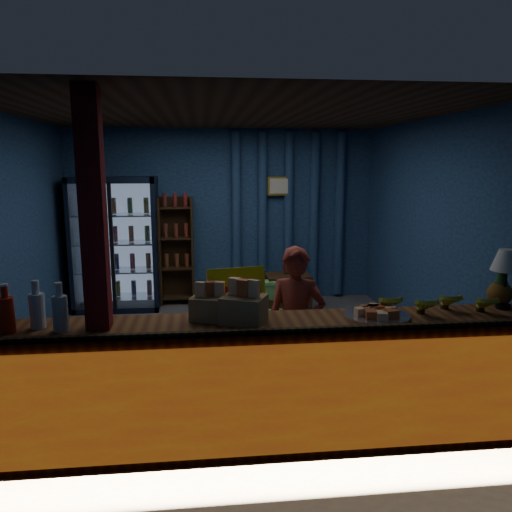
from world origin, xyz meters
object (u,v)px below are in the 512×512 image
at_px(green_chair, 265,295).
at_px(table_lamp, 507,263).
at_px(shopkeeper, 295,328).
at_px(pastry_tray, 376,314).

xyz_separation_m(green_chair, table_lamp, (1.50, -3.15, 1.06)).
bearing_deg(table_lamp, green_chair, 115.47).
relative_size(shopkeeper, table_lamp, 2.93).
distance_m(shopkeeper, table_lamp, 1.76).
height_order(shopkeeper, green_chair, shopkeeper).
distance_m(green_chair, table_lamp, 3.65).
xyz_separation_m(shopkeeper, pastry_tray, (0.50, -0.56, 0.28)).
bearing_deg(shopkeeper, green_chair, 107.66).
relative_size(shopkeeper, pastry_tray, 2.83).
height_order(pastry_tray, table_lamp, table_lamp).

